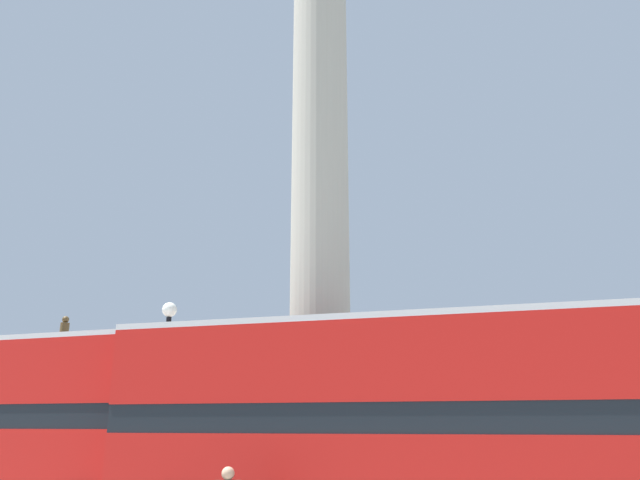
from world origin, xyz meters
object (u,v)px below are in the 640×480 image
Objects in this scene: monument_column at (320,252)px; equestrian_statue at (53,432)px; street_lamp at (164,394)px; bus_a at (4,420)px; bus_b at (387,420)px.

monument_column is 14.07m from equestrian_statue.
equestrian_statue is at bearing 146.08° from street_lamp.
monument_column reaches higher than equestrian_statue.
monument_column is at bearing 27.38° from bus_a.
street_lamp is at bearing -34.71° from equestrian_statue.
equestrian_statue is at bearing 162.31° from monument_column.
bus_a is at bearing -56.47° from equestrian_statue.
monument_column reaches higher than bus_b.
street_lamp is at bearing 157.06° from bus_b.
monument_column is 2.27× the size of bus_a.
monument_column is 3.51× the size of equestrian_statue.
bus_b is at bearing -20.38° from street_lamp.
monument_column is 9.40m from bus_a.
equestrian_statue is (-15.36, 8.32, -0.37)m from bus_b.
street_lamp is (-6.68, 2.48, 0.69)m from bus_b.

